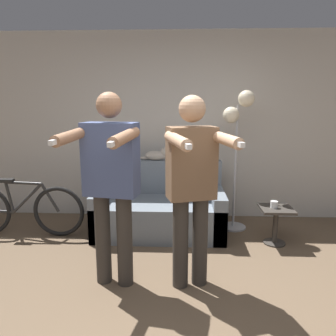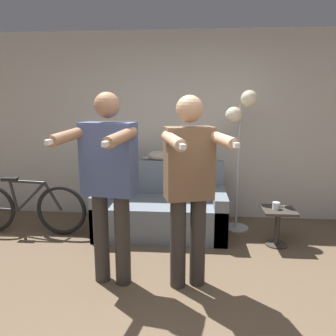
{
  "view_description": "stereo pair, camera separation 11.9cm",
  "coord_description": "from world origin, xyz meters",
  "px_view_note": "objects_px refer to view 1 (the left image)",
  "views": [
    {
      "loc": [
        0.03,
        -2.09,
        1.65
      ],
      "look_at": [
        -0.13,
        1.27,
        0.97
      ],
      "focal_mm": 35.0,
      "sensor_mm": 36.0,
      "label": 1
    },
    {
      "loc": [
        0.15,
        -2.08,
        1.65
      ],
      "look_at": [
        -0.13,
        1.27,
        0.97
      ],
      "focal_mm": 35.0,
      "sensor_mm": 36.0,
      "label": 2
    }
  ],
  "objects_px": {
    "couch": "(160,210)",
    "cup": "(274,204)",
    "side_table": "(276,218)",
    "bicycle": "(22,210)",
    "person_left": "(111,177)",
    "floor_lamp": "(238,125)",
    "cat": "(158,155)",
    "person_right": "(192,181)"
  },
  "relations": [
    {
      "from": "cat",
      "to": "bicycle",
      "type": "distance_m",
      "value": 1.85
    },
    {
      "from": "couch",
      "to": "bicycle",
      "type": "relative_size",
      "value": 1.03
    },
    {
      "from": "couch",
      "to": "person_right",
      "type": "bearing_deg",
      "value": -73.93
    },
    {
      "from": "person_left",
      "to": "floor_lamp",
      "type": "bearing_deg",
      "value": 57.26
    },
    {
      "from": "person_left",
      "to": "bicycle",
      "type": "xyz_separation_m",
      "value": [
        -1.37,
        1.06,
        -0.67
      ]
    },
    {
      "from": "couch",
      "to": "cup",
      "type": "relative_size",
      "value": 18.88
    },
    {
      "from": "side_table",
      "to": "couch",
      "type": "bearing_deg",
      "value": 167.0
    },
    {
      "from": "side_table",
      "to": "bicycle",
      "type": "relative_size",
      "value": 0.28
    },
    {
      "from": "side_table",
      "to": "bicycle",
      "type": "bearing_deg",
      "value": 178.11
    },
    {
      "from": "floor_lamp",
      "to": "cat",
      "type": "bearing_deg",
      "value": 171.1
    },
    {
      "from": "person_left",
      "to": "floor_lamp",
      "type": "distance_m",
      "value": 1.98
    },
    {
      "from": "bicycle",
      "to": "floor_lamp",
      "type": "bearing_deg",
      "value": 8.1
    },
    {
      "from": "person_right",
      "to": "cup",
      "type": "height_order",
      "value": "person_right"
    },
    {
      "from": "couch",
      "to": "cup",
      "type": "xyz_separation_m",
      "value": [
        1.35,
        -0.32,
        0.2
      ]
    },
    {
      "from": "person_right",
      "to": "cup",
      "type": "xyz_separation_m",
      "value": [
        0.98,
        0.95,
        -0.5
      ]
    },
    {
      "from": "couch",
      "to": "floor_lamp",
      "type": "distance_m",
      "value": 1.47
    },
    {
      "from": "person_left",
      "to": "person_right",
      "type": "bearing_deg",
      "value": 9.57
    },
    {
      "from": "couch",
      "to": "cat",
      "type": "relative_size",
      "value": 3.93
    },
    {
      "from": "person_right",
      "to": "floor_lamp",
      "type": "xyz_separation_m",
      "value": [
        0.61,
        1.44,
        0.38
      ]
    },
    {
      "from": "couch",
      "to": "bicycle",
      "type": "distance_m",
      "value": 1.72
    },
    {
      "from": "cat",
      "to": "cup",
      "type": "distance_m",
      "value": 1.61
    },
    {
      "from": "floor_lamp",
      "to": "cup",
      "type": "bearing_deg",
      "value": -52.31
    },
    {
      "from": "bicycle",
      "to": "person_left",
      "type": "bearing_deg",
      "value": -37.65
    },
    {
      "from": "cat",
      "to": "bicycle",
      "type": "bearing_deg",
      "value": -161.85
    },
    {
      "from": "cat",
      "to": "side_table",
      "type": "xyz_separation_m",
      "value": [
        1.43,
        -0.64,
        -0.65
      ]
    },
    {
      "from": "floor_lamp",
      "to": "person_right",
      "type": "bearing_deg",
      "value": -112.93
    },
    {
      "from": "side_table",
      "to": "cup",
      "type": "bearing_deg",
      "value": -173.23
    },
    {
      "from": "floor_lamp",
      "to": "side_table",
      "type": "height_order",
      "value": "floor_lamp"
    },
    {
      "from": "person_right",
      "to": "side_table",
      "type": "height_order",
      "value": "person_right"
    },
    {
      "from": "person_right",
      "to": "bicycle",
      "type": "bearing_deg",
      "value": 136.76
    },
    {
      "from": "person_left",
      "to": "couch",
      "type": "bearing_deg",
      "value": 84.87
    },
    {
      "from": "couch",
      "to": "person_left",
      "type": "distance_m",
      "value": 1.51
    },
    {
      "from": "person_right",
      "to": "bicycle",
      "type": "xyz_separation_m",
      "value": [
        -2.07,
        1.06,
        -0.65
      ]
    },
    {
      "from": "couch",
      "to": "bicycle",
      "type": "xyz_separation_m",
      "value": [
        -1.7,
        -0.22,
        0.06
      ]
    },
    {
      "from": "bicycle",
      "to": "couch",
      "type": "bearing_deg",
      "value": 7.28
    },
    {
      "from": "couch",
      "to": "person_left",
      "type": "height_order",
      "value": "person_left"
    },
    {
      "from": "person_left",
      "to": "bicycle",
      "type": "distance_m",
      "value": 1.85
    },
    {
      "from": "person_right",
      "to": "cup",
      "type": "relative_size",
      "value": 20.02
    },
    {
      "from": "couch",
      "to": "person_left",
      "type": "bearing_deg",
      "value": -104.79
    },
    {
      "from": "couch",
      "to": "cat",
      "type": "xyz_separation_m",
      "value": [
        -0.05,
        0.32,
        0.68
      ]
    },
    {
      "from": "couch",
      "to": "cat",
      "type": "height_order",
      "value": "cat"
    },
    {
      "from": "floor_lamp",
      "to": "side_table",
      "type": "bearing_deg",
      "value": -49.81
    }
  ]
}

